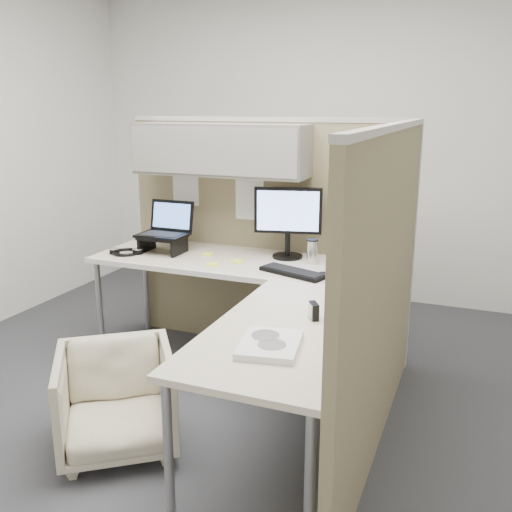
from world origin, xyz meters
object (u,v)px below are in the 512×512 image
at_px(office_chair, 116,396).
at_px(monitor_left, 288,217).
at_px(desk, 252,289).
at_px(keyboard, 293,272).

distance_m(office_chair, monitor_left, 1.56).
bearing_deg(desk, office_chair, -121.00).
distance_m(desk, keyboard, 0.29).
bearing_deg(keyboard, monitor_left, 132.64).
bearing_deg(office_chair, monitor_left, 34.62).
relative_size(office_chair, keyboard, 1.40).
bearing_deg(keyboard, desk, -107.92).
height_order(desk, keyboard, keyboard).
xyz_separation_m(desk, office_chair, (-0.44, -0.73, -0.40)).
xyz_separation_m(office_chair, monitor_left, (0.46, 1.31, 0.71)).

